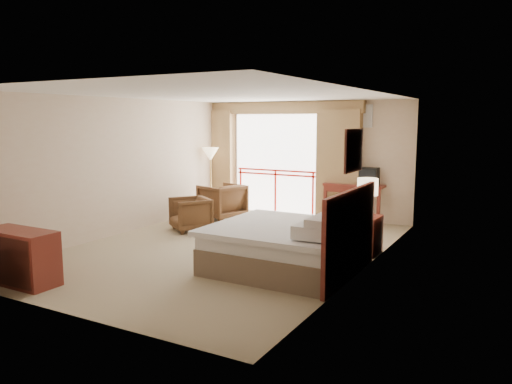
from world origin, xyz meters
The scene contains 29 objects.
floor centered at (0.00, 0.00, 0.00)m, with size 7.00×7.00×0.00m, color gray.
ceiling centered at (0.00, 0.00, 2.70)m, with size 7.00×7.00×0.00m, color white.
wall_back centered at (0.00, 3.50, 1.35)m, with size 5.00×5.00×0.00m, color #C7AC8F.
wall_front centered at (0.00, -3.50, 1.35)m, with size 5.00×5.00×0.00m, color #C7AC8F.
wall_left centered at (-2.50, 0.00, 1.35)m, with size 7.00×7.00×0.00m, color #C7AC8F.
wall_right centered at (2.50, 0.00, 1.35)m, with size 7.00×7.00×0.00m, color #C7AC8F.
balcony_door centered at (-0.80, 3.48, 1.20)m, with size 2.40×2.40×0.00m, color white.
balcony_railing centered at (-0.80, 3.46, 0.81)m, with size 2.09×0.03×1.02m.
curtain_left centered at (-2.45, 3.35, 1.25)m, with size 1.00×0.26×2.50m, color olive.
curtain_right centered at (0.85, 3.35, 1.25)m, with size 1.00×0.26×2.50m, color olive.
valance centered at (-0.80, 3.38, 2.55)m, with size 4.40×0.22×0.28m, color olive.
hvac_vent centered at (1.30, 3.47, 2.35)m, with size 0.50×0.04×0.50m, color silver.
bed centered at (1.50, -0.60, 0.38)m, with size 2.13×2.06×0.97m.
headboard centered at (2.46, -0.60, 0.65)m, with size 0.06×2.10×1.30m, color #591712.
framed_art centered at (2.47, -0.60, 1.85)m, with size 0.04×0.72×0.60m.
nightstand centered at (2.25, 0.85, 0.33)m, with size 0.46×0.54×0.65m, color #591712.
table_lamp centered at (2.25, 0.90, 1.13)m, with size 0.35×0.35×0.62m.
phone centered at (2.20, 0.70, 0.69)m, with size 0.16×0.13×0.07m, color black.
desk centered at (1.24, 3.45, 0.67)m, with size 1.32×0.64×0.86m.
tv centered at (1.54, 3.38, 1.05)m, with size 0.41×0.33×0.38m.
coffee_maker centered at (0.89, 3.39, 0.99)m, with size 0.12×0.12×0.26m, color black.
cup centered at (1.04, 3.34, 0.90)m, with size 0.06×0.06×0.09m, color white.
wastebasket centered at (0.87, 2.75, 0.13)m, with size 0.22×0.22×0.27m, color black.
armchair_far centered at (-1.54, 2.21, 0.00)m, with size 0.86×0.89×0.81m, color #472C18.
armchair_near centered at (-1.44, 0.85, 0.00)m, with size 0.74×0.76×0.69m, color #472C18.
side_table centered at (-1.91, 1.57, 0.34)m, with size 0.46×0.46×0.50m.
book centered at (-1.91, 1.57, 0.51)m, with size 0.16×0.22×0.02m, color white.
floor_lamp centered at (-2.27, 2.83, 1.37)m, with size 0.41×0.41×1.60m.
dresser centered at (-1.48, -3.04, 0.38)m, with size 1.14×0.49×0.76m.
Camera 1 is at (4.66, -7.32, 2.27)m, focal length 35.00 mm.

